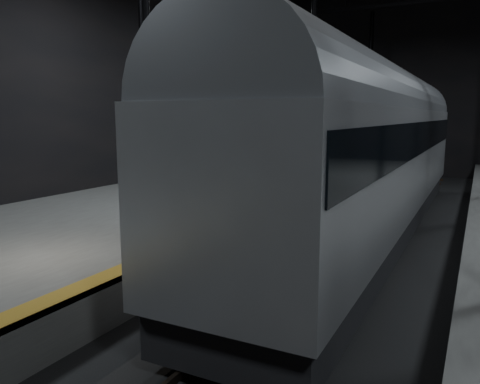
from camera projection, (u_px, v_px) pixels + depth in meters
The scene contains 6 objects.
ground at pixel (345, 263), 13.41m from camera, with size 44.00×44.00×0.00m, color black.
platform_left at pixel (138, 220), 16.71m from camera, with size 9.00×43.80×1.00m, color #4B4B49.
tactile_strip at pixel (244, 218), 14.71m from camera, with size 0.50×43.80×0.01m, color olive.
track at pixel (346, 261), 13.39m from camera, with size 2.40×43.00×0.24m.
train at pixel (374, 145), 15.71m from camera, with size 3.22×21.56×5.76m.
woman at pixel (132, 200), 13.01m from camera, with size 0.63×0.41×1.72m, color #8C7356.
Camera 1 is at (3.20, -12.87, 4.15)m, focal length 35.00 mm.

